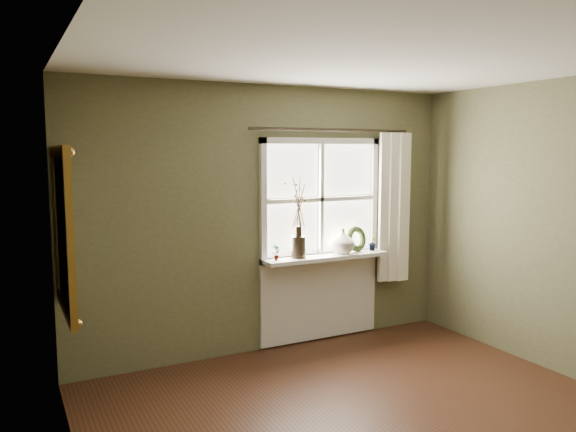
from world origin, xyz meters
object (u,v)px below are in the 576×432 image
(wreath, at_px, (356,242))
(dark_jug, at_px, (299,247))
(gilt_mirror, at_px, (62,230))
(cream_vase, at_px, (343,241))

(wreath, bearing_deg, dark_jug, 169.51)
(wreath, distance_m, gilt_mirror, 2.97)
(dark_jug, xyz_separation_m, wreath, (0.71, 0.04, -0.00))
(wreath, height_order, gilt_mirror, gilt_mirror)
(dark_jug, relative_size, gilt_mirror, 0.17)
(wreath, relative_size, gilt_mirror, 0.22)
(wreath, bearing_deg, gilt_mirror, 175.27)
(gilt_mirror, bearing_deg, wreath, 8.99)
(dark_jug, bearing_deg, cream_vase, 0.00)
(dark_jug, bearing_deg, wreath, 3.23)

